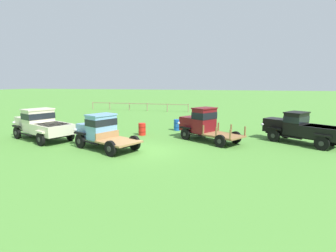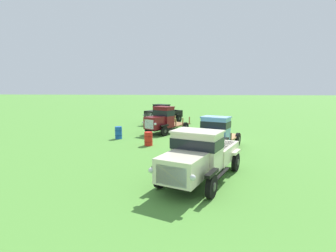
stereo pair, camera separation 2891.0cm
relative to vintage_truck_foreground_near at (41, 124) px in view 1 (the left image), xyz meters
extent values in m
plane|color=#518E38|center=(8.22, -0.90, -1.10)|extent=(240.00, 240.00, 0.00)
cylinder|color=#997F60|center=(6.81, 19.82, -0.54)|extent=(0.12, 0.12, 1.12)
cylinder|color=#997F60|center=(3.97, 19.30, -0.54)|extent=(0.12, 0.12, 1.12)
cylinder|color=#997F60|center=(0.95, 19.56, -0.54)|extent=(0.12, 0.12, 1.12)
cylinder|color=#997F60|center=(-1.89, 19.79, -0.54)|extent=(0.12, 0.12, 1.12)
cylinder|color=#997F60|center=(-4.94, 19.62, -0.54)|extent=(0.12, 0.12, 1.12)
cylinder|color=#997F60|center=(-7.68, 19.50, -0.54)|extent=(0.12, 0.12, 1.12)
cube|color=#997F60|center=(-0.44, 19.58, -0.10)|extent=(14.69, 0.08, 0.10)
cylinder|color=black|center=(-1.82, -0.36, -0.67)|extent=(0.87, 0.51, 0.86)
cylinder|color=#2D2D2D|center=(-1.86, -0.46, -0.67)|extent=(0.29, 0.15, 0.30)
cylinder|color=black|center=(-1.01, 1.55, -0.67)|extent=(0.87, 0.51, 0.86)
cylinder|color=#2D2D2D|center=(-0.97, 1.66, -0.67)|extent=(0.29, 0.15, 0.30)
cylinder|color=black|center=(1.37, -1.71, -0.67)|extent=(0.87, 0.51, 0.86)
cylinder|color=#2D2D2D|center=(1.33, -1.81, -0.67)|extent=(0.29, 0.15, 0.30)
cylinder|color=black|center=(2.18, 0.21, -0.67)|extent=(0.87, 0.51, 0.86)
cylinder|color=#2D2D2D|center=(2.22, 0.31, -0.67)|extent=(0.29, 0.15, 0.30)
cube|color=black|center=(0.08, -0.03, -0.59)|extent=(5.06, 3.00, 0.12)
cube|color=beige|center=(-1.65, 0.70, -0.08)|extent=(2.13, 2.00, 0.90)
cube|color=silver|center=(-2.40, 1.02, -0.12)|extent=(0.50, 1.08, 0.68)
sphere|color=silver|center=(-2.72, 0.30, -0.05)|extent=(0.20, 0.20, 0.20)
sphere|color=silver|center=(-2.11, 1.74, -0.05)|extent=(0.20, 0.20, 0.20)
cube|color=black|center=(-1.82, -0.36, -0.19)|extent=(0.99, 0.57, 0.12)
cube|color=black|center=(-1.01, 1.55, -0.19)|extent=(0.99, 0.57, 0.12)
cube|color=beige|center=(-0.30, 0.13, 0.23)|extent=(1.83, 2.16, 1.52)
cube|color=black|center=(-0.30, 0.13, 0.57)|extent=(1.89, 2.22, 0.43)
cube|color=beige|center=(-0.30, 0.13, 1.03)|extent=(1.98, 2.28, 0.08)
cube|color=black|center=(-0.59, -0.86, -0.61)|extent=(1.62, 0.79, 0.05)
cube|color=black|center=(0.21, 1.02, -0.61)|extent=(1.62, 0.79, 0.05)
cube|color=beige|center=(1.42, -0.60, -0.18)|extent=(3.08, 2.75, 0.69)
cube|color=black|center=(1.42, -0.60, 0.14)|extent=(2.59, 2.32, 0.06)
cube|color=beige|center=(1.37, -1.71, -0.19)|extent=(0.95, 0.55, 0.12)
cube|color=beige|center=(2.18, 0.21, -0.19)|extent=(0.95, 0.55, 0.12)
cylinder|color=black|center=(4.15, -1.52, -0.66)|extent=(0.89, 0.53, 0.89)
cylinder|color=#2D2D2D|center=(4.10, -1.62, -0.66)|extent=(0.30, 0.15, 0.31)
cylinder|color=black|center=(4.88, 0.13, -0.66)|extent=(0.89, 0.53, 0.89)
cylinder|color=#2D2D2D|center=(4.92, 0.22, -0.66)|extent=(0.30, 0.15, 0.31)
cylinder|color=black|center=(6.82, -2.71, -0.66)|extent=(0.89, 0.53, 0.89)
cylinder|color=#2D2D2D|center=(6.78, -2.81, -0.66)|extent=(0.30, 0.15, 0.31)
cylinder|color=black|center=(7.56, -1.06, -0.66)|extent=(0.89, 0.53, 0.89)
cylinder|color=#2D2D2D|center=(7.60, -0.96, -0.66)|extent=(0.30, 0.15, 0.31)
cube|color=black|center=(5.81, -1.27, -0.57)|extent=(4.23, 2.60, 0.12)
cube|color=#70A3D1|center=(4.33, -0.62, -0.10)|extent=(1.72, 1.69, 0.83)
cube|color=silver|center=(3.75, -0.36, -0.14)|extent=(0.46, 0.93, 0.62)
sphere|color=silver|center=(3.47, -0.98, -0.08)|extent=(0.20, 0.20, 0.20)
sphere|color=silver|center=(4.02, 0.26, -0.08)|extent=(0.20, 0.20, 0.20)
cube|color=black|center=(4.15, -1.52, -0.16)|extent=(1.02, 0.60, 0.12)
cube|color=black|center=(4.88, 0.13, -0.16)|extent=(1.02, 0.60, 0.12)
cube|color=#70A3D1|center=(5.41, -1.10, 0.21)|extent=(1.60, 1.88, 1.45)
cube|color=black|center=(5.41, -1.10, 0.54)|extent=(1.66, 1.93, 0.41)
cube|color=#70A3D1|center=(5.41, -1.10, 0.98)|extent=(1.73, 1.99, 0.08)
cube|color=black|center=(5.15, -1.95, -0.59)|extent=(1.40, 0.72, 0.05)
cube|color=black|center=(5.87, -0.33, -0.59)|extent=(1.40, 0.72, 0.05)
cube|color=#9E7547|center=(6.89, -1.75, -0.46)|extent=(2.74, 2.57, 0.10)
cube|color=#9E7547|center=(5.93, -1.33, -0.23)|extent=(0.77, 1.60, 0.44)
cylinder|color=black|center=(9.93, 2.57, -0.70)|extent=(0.77, 0.58, 0.81)
cylinder|color=#2D2D2D|center=(9.88, 2.49, -0.70)|extent=(0.25, 0.18, 0.28)
cylinder|color=black|center=(10.85, 4.01, -0.70)|extent=(0.77, 0.58, 0.81)
cylinder|color=#2D2D2D|center=(10.91, 4.10, -0.70)|extent=(0.25, 0.18, 0.28)
cylinder|color=black|center=(12.48, 0.95, -0.70)|extent=(0.77, 0.58, 0.81)
cylinder|color=#2D2D2D|center=(12.43, 0.86, -0.70)|extent=(0.25, 0.18, 0.28)
cylinder|color=black|center=(13.40, 2.39, -0.70)|extent=(0.77, 0.58, 0.81)
cylinder|color=#2D2D2D|center=(13.45, 2.47, -0.70)|extent=(0.25, 0.18, 0.28)
cube|color=black|center=(11.63, 2.50, -0.62)|extent=(4.19, 3.14, 0.12)
cube|color=maroon|center=(10.22, 3.40, -0.06)|extent=(1.81, 1.76, 0.99)
cube|color=silver|center=(9.66, 3.76, -0.11)|extent=(0.56, 0.83, 0.75)
sphere|color=silver|center=(9.30, 3.22, -0.04)|extent=(0.20, 0.20, 0.20)
sphere|color=silver|center=(9.99, 4.31, -0.04)|extent=(0.20, 0.20, 0.20)
cube|color=black|center=(9.93, 2.57, -0.25)|extent=(0.89, 0.67, 0.12)
cube|color=black|center=(10.85, 4.01, -0.25)|extent=(0.89, 0.67, 0.12)
cube|color=maroon|center=(11.23, 2.76, 0.28)|extent=(1.66, 1.81, 1.68)
cube|color=black|center=(11.23, 2.76, 0.66)|extent=(1.71, 1.86, 0.47)
cube|color=maroon|center=(11.23, 2.76, 1.16)|extent=(1.78, 1.92, 0.08)
cube|color=black|center=(10.86, 2.00, -0.64)|extent=(1.27, 0.88, 0.05)
cube|color=black|center=(11.76, 3.41, -0.64)|extent=(1.27, 0.88, 0.05)
cube|color=olive|center=(12.64, 1.86, -0.51)|extent=(2.90, 2.70, 0.10)
cube|color=olive|center=(11.32, 1.74, -0.16)|extent=(0.11, 0.11, 0.59)
cube|color=olive|center=(12.19, 3.11, -0.16)|extent=(0.11, 0.11, 0.59)
cube|color=olive|center=(12.21, 1.17, -0.16)|extent=(0.11, 0.11, 0.59)
cube|color=olive|center=(13.08, 2.54, -0.16)|extent=(0.11, 0.11, 0.59)
cube|color=olive|center=(13.10, 0.61, -0.16)|extent=(0.11, 0.11, 0.59)
cube|color=olive|center=(13.97, 1.98, -0.16)|extent=(0.11, 0.11, 0.59)
cylinder|color=black|center=(15.90, 3.55, -0.67)|extent=(0.79, 0.60, 0.85)
cylinder|color=#2D2D2D|center=(15.85, 3.48, -0.67)|extent=(0.26, 0.19, 0.30)
cylinder|color=black|center=(16.89, 4.99, -0.67)|extent=(0.79, 0.60, 0.85)
cylinder|color=#2D2D2D|center=(16.94, 5.07, -0.67)|extent=(0.26, 0.19, 0.30)
cylinder|color=black|center=(18.40, 1.83, -0.67)|extent=(0.79, 0.60, 0.85)
cylinder|color=#2D2D2D|center=(18.35, 1.76, -0.67)|extent=(0.26, 0.19, 0.30)
cylinder|color=black|center=(19.39, 3.28, -0.67)|extent=(0.79, 0.60, 0.85)
cylinder|color=#2D2D2D|center=(19.44, 3.35, -0.67)|extent=(0.26, 0.19, 0.30)
cube|color=black|center=(17.55, 3.48, -0.59)|extent=(4.22, 3.32, 0.12)
cube|color=black|center=(16.20, 4.40, -0.07)|extent=(1.99, 1.90, 0.93)
cube|color=silver|center=(15.58, 4.83, -0.11)|extent=(0.59, 0.83, 0.70)
sphere|color=silver|center=(15.20, 4.29, -0.04)|extent=(0.20, 0.20, 0.20)
sphere|color=silver|center=(15.94, 5.38, -0.04)|extent=(0.20, 0.20, 0.20)
cube|color=black|center=(15.90, 3.55, -0.20)|extent=(0.92, 0.72, 0.12)
cube|color=black|center=(16.89, 4.99, -0.20)|extent=(0.92, 0.72, 0.12)
cube|color=black|center=(17.27, 3.67, 0.19)|extent=(1.71, 1.85, 1.44)
cube|color=black|center=(17.27, 3.67, 0.51)|extent=(1.77, 1.90, 0.40)
cube|color=black|center=(17.27, 3.67, 0.94)|extent=(1.84, 1.96, 0.08)
cube|color=black|center=(16.86, 2.91, -0.61)|extent=(1.26, 0.92, 0.05)
cube|color=black|center=(17.83, 4.32, -0.61)|extent=(1.26, 0.92, 0.05)
cube|color=black|center=(18.62, 2.75, -0.16)|extent=(2.77, 2.61, 0.75)
cube|color=black|center=(18.62, 2.75, 0.19)|extent=(2.34, 2.20, 0.06)
cube|color=black|center=(18.40, 1.83, -0.20)|extent=(0.89, 0.70, 0.12)
cube|color=black|center=(19.39, 3.28, -0.20)|extent=(0.89, 0.70, 0.12)
cylinder|color=red|center=(6.39, 3.27, -0.64)|extent=(0.55, 0.55, 0.93)
cylinder|color=maroon|center=(6.39, 3.27, -0.45)|extent=(0.58, 0.58, 0.03)
cylinder|color=maroon|center=(6.39, 3.27, -0.82)|extent=(0.58, 0.58, 0.03)
cylinder|color=#1951B2|center=(8.52, 5.95, -0.64)|extent=(0.52, 0.52, 0.93)
cylinder|color=navy|center=(8.52, 5.95, -0.45)|extent=(0.55, 0.55, 0.03)
cylinder|color=navy|center=(8.52, 5.95, -0.82)|extent=(0.55, 0.55, 0.03)
camera|label=1|loc=(13.56, -15.32, 2.96)|focal=28.00mm
camera|label=2|loc=(-10.74, 0.34, 2.79)|focal=28.00mm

